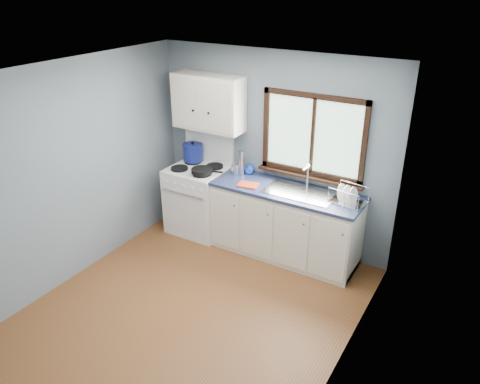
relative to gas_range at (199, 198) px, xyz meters
The scene contains 19 objects.
floor 1.82m from the gas_range, 57.18° to the right, with size 3.20×3.60×0.02m, color brown.
ceiling 2.67m from the gas_range, 57.18° to the right, with size 3.20×3.60×0.02m, color white.
wall_back 1.26m from the gas_range, 19.54° to the left, with size 3.20×0.02×2.50m, color slate.
wall_front 3.50m from the gas_range, 73.86° to the right, with size 3.20×0.02×2.50m, color slate.
wall_left 1.78m from the gas_range, 114.14° to the right, with size 0.02×3.60×2.50m, color slate.
wall_right 3.05m from the gas_range, 29.91° to the right, with size 0.02×3.60×2.50m, color slate.
gas_range is the anchor object (origin of this frame).
base_cabinets 1.31m from the gas_range, ahead, with size 1.85×0.60×0.88m.
countertop 1.37m from the gas_range, ahead, with size 1.89×0.64×0.04m, color #1B2543.
sink 1.53m from the gas_range, ahead, with size 0.84×0.46×0.44m.
window 1.81m from the gas_range, 11.37° to the left, with size 1.36×0.10×1.03m.
upper_cabinets 1.32m from the gas_range, 56.70° to the left, with size 0.95×0.35×0.70m.
skillet 0.55m from the gas_range, 39.55° to the right, with size 0.44×0.35×0.05m.
stockpot 0.63m from the gas_range, 139.62° to the left, with size 0.28×0.28×0.27m.
utensil_crock 0.73m from the gas_range, 11.58° to the left, with size 0.14×0.14×0.34m.
thermos 0.85m from the gas_range, 11.88° to the left, with size 0.08×0.08×0.33m, color silver.
soap_bottle 0.91m from the gas_range, 13.73° to the left, with size 0.10×0.10×0.27m, color blue.
dish_towel 0.96m from the gas_range, ahead, with size 0.25×0.18×0.02m, color red.
dish_rack 2.11m from the gas_range, ahead, with size 0.42×0.34×0.20m.
Camera 1 is at (2.49, -3.21, 3.29)m, focal length 35.00 mm.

